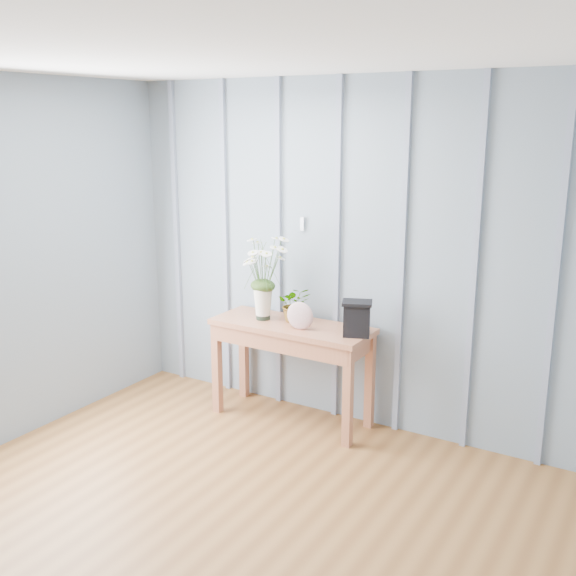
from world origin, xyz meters
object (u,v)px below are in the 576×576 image
Objects in this scene: sideboard at (292,339)px; daisy_vase at (263,265)px; carved_box at (357,318)px; felt_disc_vessel at (300,316)px.

daisy_vase is (-0.24, -0.01, 0.53)m from sideboard.
sideboard is 4.88× the size of carved_box.
felt_disc_vessel is 0.82× the size of carved_box.
felt_disc_vessel is at bearing -168.73° from carved_box.
felt_disc_vessel is (0.12, -0.09, 0.22)m from sideboard.
carved_box is at bearing 0.07° from daisy_vase.
sideboard is at bearing 138.74° from felt_disc_vessel.
daisy_vase is at bearing -177.92° from sideboard.
daisy_vase is 0.49m from felt_disc_vessel.
daisy_vase is at bearing -179.93° from carved_box.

